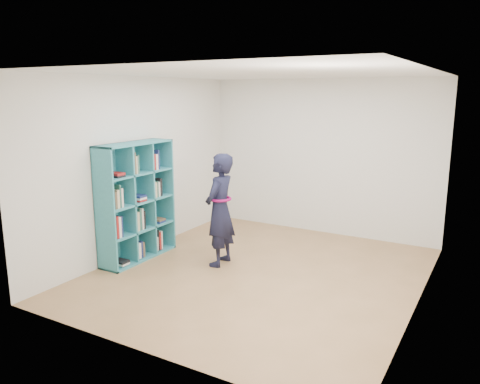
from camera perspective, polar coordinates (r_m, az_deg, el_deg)
The scene contains 9 objects.
floor at distance 6.35m, azimuth 2.30°, elevation -9.89°, with size 4.50×4.50×0.00m, color olive.
ceiling at distance 5.89m, azimuth 2.52°, elevation 14.28°, with size 4.50×4.50×0.00m, color white.
wall_left at distance 7.12m, azimuth -12.06°, elevation 3.13°, with size 0.02×4.50×2.60m, color silver.
wall_right at distance 5.39m, azimuth 21.65°, elevation -0.26°, with size 0.02×4.50×2.60m, color silver.
wall_back at distance 8.03m, azimuth 9.84°, elevation 4.20°, with size 4.00×0.02×2.60m, color silver.
wall_front at distance 4.16m, azimuth -12.02°, elevation -3.08°, with size 4.00×0.02×2.60m, color silver.
bookshelf at distance 6.85m, azimuth -12.73°, elevation -1.25°, with size 0.37×1.27×1.69m.
person at distance 6.45m, azimuth -2.47°, elevation -2.19°, with size 0.43×0.61×1.57m.
smartphone at distance 6.55m, azimuth -3.27°, elevation -1.05°, with size 0.04×0.09×0.13m.
Camera 1 is at (2.70, -5.23, 2.36)m, focal length 35.00 mm.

